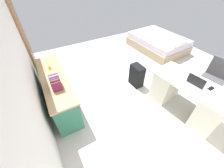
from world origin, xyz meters
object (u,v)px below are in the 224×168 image
(suitcase_black, at_px, (137,76))
(cell_phone_near_laptop, at_px, (211,88))
(computer_mouse, at_px, (184,76))
(office_chair, at_px, (211,81))
(bed, at_px, (158,43))
(credenza, at_px, (58,91))
(desk, at_px, (187,96))
(laptop, at_px, (197,82))
(figurine_small, at_px, (49,67))

(suitcase_black, bearing_deg, cell_phone_near_laptop, -160.35)
(computer_mouse, bearing_deg, office_chair, -110.79)
(office_chair, xyz_separation_m, computer_mouse, (0.20, 0.83, 0.34))
(bed, relative_size, suitcase_black, 3.45)
(credenza, relative_size, suitcase_black, 3.14)
(desk, height_order, credenza, desk)
(desk, height_order, laptop, laptop)
(office_chair, relative_size, credenza, 0.52)
(credenza, height_order, bed, credenza)
(desk, relative_size, laptop, 4.51)
(desk, height_order, computer_mouse, computer_mouse)
(office_chair, height_order, cell_phone_near_laptop, office_chair)
(suitcase_black, bearing_deg, office_chair, -133.56)
(office_chair, bearing_deg, cell_phone_near_laptop, 111.35)
(cell_phone_near_laptop, bearing_deg, desk, 30.56)
(office_chair, distance_m, suitcase_black, 1.68)
(desk, bearing_deg, office_chair, -88.23)
(figurine_small, bearing_deg, desk, -128.38)
(office_chair, bearing_deg, suitcase_black, 47.68)
(office_chair, relative_size, figurine_small, 8.55)
(figurine_small, bearing_deg, laptop, -128.87)
(office_chair, distance_m, cell_phone_near_laptop, 0.82)
(suitcase_black, bearing_deg, laptop, -162.94)
(desk, bearing_deg, figurine_small, 51.62)
(office_chair, relative_size, suitcase_black, 1.64)
(credenza, height_order, computer_mouse, computer_mouse)
(suitcase_black, distance_m, cell_phone_near_laptop, 1.57)
(cell_phone_near_laptop, bearing_deg, computer_mouse, 15.42)
(bed, relative_size, cell_phone_near_laptop, 14.53)
(desk, xyz_separation_m, cell_phone_near_laptop, (-0.25, -0.15, 0.36))
(office_chair, xyz_separation_m, suitcase_black, (1.13, 1.24, -0.13))
(credenza, relative_size, laptop, 5.36)
(credenza, relative_size, computer_mouse, 18.00)
(computer_mouse, distance_m, cell_phone_near_laptop, 0.49)
(credenza, bearing_deg, suitcase_black, -99.72)
(office_chair, distance_m, credenza, 3.42)
(credenza, relative_size, bed, 0.91)
(suitcase_black, bearing_deg, computer_mouse, -157.83)
(desk, relative_size, bed, 0.77)
(office_chair, relative_size, computer_mouse, 9.40)
(desk, xyz_separation_m, suitcase_black, (1.15, 0.39, -0.10))
(bed, height_order, cell_phone_near_laptop, cell_phone_near_laptop)
(laptop, bearing_deg, credenza, 56.24)
(cell_phone_near_laptop, bearing_deg, figurine_small, 49.46)
(credenza, bearing_deg, cell_phone_near_laptop, -125.64)
(office_chair, xyz_separation_m, bed, (2.35, -0.64, -0.18))
(desk, bearing_deg, laptop, -169.08)
(office_chair, distance_m, computer_mouse, 0.92)
(credenza, xyz_separation_m, cell_phone_near_laptop, (-1.72, -2.40, 0.38))
(office_chair, distance_m, figurine_small, 3.58)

